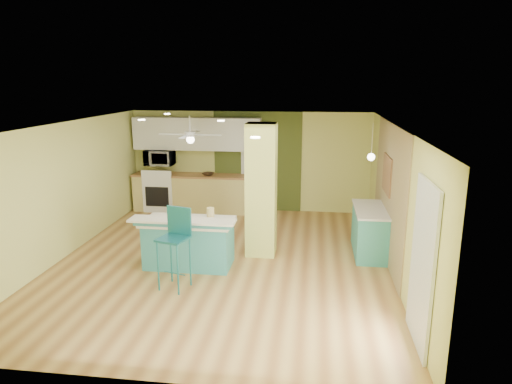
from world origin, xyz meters
TOP-DOWN VIEW (x-y plane):
  - floor at (0.00, 0.00)m, footprint 6.00×7.00m
  - ceiling at (0.00, 0.00)m, footprint 6.00×7.00m
  - wall_back at (0.00, 3.50)m, footprint 6.00×0.01m
  - wall_front at (0.00, -3.50)m, footprint 6.00×0.01m
  - wall_left at (-3.00, 0.00)m, footprint 0.01×7.00m
  - wall_right at (3.00, 0.00)m, footprint 0.01×7.00m
  - wood_panel at (2.99, 0.60)m, footprint 0.02×3.40m
  - olive_accent at (0.20, 3.49)m, footprint 2.20×0.02m
  - interior_door at (0.20, 3.46)m, footprint 0.82×0.05m
  - french_door at (2.97, -2.30)m, footprint 0.04×1.08m
  - column at (0.65, 0.50)m, footprint 0.55×0.55m
  - kitchen_run at (-1.30, 3.20)m, footprint 3.25×0.63m
  - stove at (-2.25, 3.19)m, footprint 0.76×0.66m
  - upper_cabinets at (-1.30, 3.32)m, footprint 3.20×0.34m
  - microwave at (-2.25, 3.20)m, footprint 0.70×0.48m
  - ceiling_fan at (-1.10, 2.00)m, footprint 1.41×1.41m
  - pendant_lamp at (2.65, 0.75)m, footprint 0.14×0.14m
  - wall_decor at (2.96, 0.80)m, footprint 0.03×0.90m
  - peninsula at (-0.56, -0.27)m, footprint 1.82×0.97m
  - bar_stool at (-0.52, -1.11)m, footprint 0.54×0.54m
  - side_counter at (2.70, 0.75)m, footprint 0.59×1.40m
  - fruit_bowl at (-0.99, 3.14)m, footprint 0.38×0.38m
  - canister at (-0.20, -0.05)m, footprint 0.13×0.13m

SIDE VIEW (x-z plane):
  - floor at x=0.00m, z-range -0.01..0.00m
  - peninsula at x=-0.56m, z-range -0.04..0.93m
  - side_counter at x=2.70m, z-range 0.00..0.90m
  - stove at x=-2.25m, z-range -0.08..1.00m
  - kitchen_run at x=-1.30m, z-range 0.00..0.94m
  - bar_stool at x=-0.52m, z-range 0.22..1.53m
  - canister at x=-0.20m, z-range 0.84..1.03m
  - fruit_bowl at x=-0.99m, z-range 0.94..1.01m
  - interior_door at x=0.20m, z-range 0.00..2.00m
  - french_door at x=2.97m, z-range 0.00..2.10m
  - wall_back at x=0.00m, z-range 0.00..2.50m
  - wall_front at x=0.00m, z-range 0.00..2.50m
  - wall_left at x=-3.00m, z-range 0.00..2.50m
  - wall_right at x=3.00m, z-range 0.00..2.50m
  - wood_panel at x=2.99m, z-range 0.00..2.50m
  - olive_accent at x=0.20m, z-range 0.00..2.50m
  - column at x=0.65m, z-range 0.00..2.50m
  - microwave at x=-2.25m, z-range 1.16..1.55m
  - wall_decor at x=2.96m, z-range 1.20..1.90m
  - pendant_lamp at x=2.65m, z-range 1.54..2.23m
  - upper_cabinets at x=-1.30m, z-range 1.55..2.35m
  - ceiling_fan at x=-1.10m, z-range 1.77..2.38m
  - ceiling at x=0.00m, z-range 2.50..2.51m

